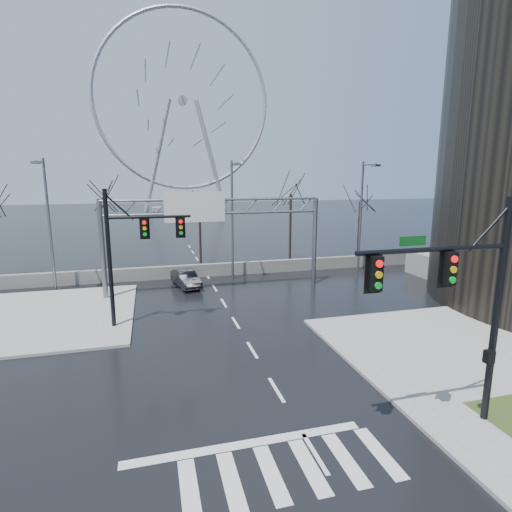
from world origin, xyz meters
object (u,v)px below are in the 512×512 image
object	(u,v)px
signal_mast_near	(466,294)
car	(186,278)
signal_mast_far	(130,245)
ferris_wheel	(183,108)
sign_gantry	(210,224)

from	to	relation	value
signal_mast_near	car	xyz separation A→B (m)	(-7.28, 21.04, -4.20)
signal_mast_near	signal_mast_far	xyz separation A→B (m)	(-11.01, 13.00, -0.04)
signal_mast_far	ferris_wheel	world-z (taller)	ferris_wheel
signal_mast_near	ferris_wheel	xyz separation A→B (m)	(-0.14, 99.04, 21.26)
car	sign_gantry	bearing A→B (deg)	-61.60
signal_mast_near	sign_gantry	world-z (taller)	signal_mast_near
ferris_wheel	signal_mast_near	bearing A→B (deg)	-89.92
ferris_wheel	car	xyz separation A→B (m)	(-7.14, -78.00, -25.46)
signal_mast_far	signal_mast_near	bearing A→B (deg)	-49.74
signal_mast_far	sign_gantry	xyz separation A→B (m)	(5.49, 6.00, 0.35)
signal_mast_near	sign_gantry	size ratio (longest dim) A/B	0.49
signal_mast_near	car	distance (m)	22.66
sign_gantry	signal_mast_near	bearing A→B (deg)	-73.81
sign_gantry	ferris_wheel	world-z (taller)	ferris_wheel
signal_mast_far	ferris_wheel	size ratio (longest dim) A/B	0.16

